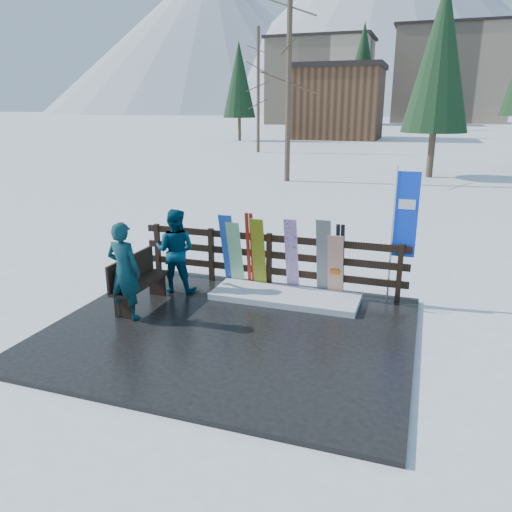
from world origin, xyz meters
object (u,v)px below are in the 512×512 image
at_px(snowboard_5, 335,267).
at_px(person_front, 124,271).
at_px(snowboard_3, 292,256).
at_px(snowboard_4, 324,258).
at_px(bench, 137,279).
at_px(snowboard_2, 259,254).
at_px(rental_flag, 403,220).
at_px(person_back, 175,251).
at_px(snowboard_1, 235,254).
at_px(snowboard_0, 229,250).

height_order(snowboard_5, person_front, person_front).
distance_m(snowboard_3, snowboard_4, 0.64).
relative_size(bench, snowboard_5, 1.12).
relative_size(snowboard_2, rental_flag, 0.59).
bearing_deg(bench, person_back, 71.35).
xyz_separation_m(snowboard_2, person_back, (-1.56, -0.61, 0.09)).
xyz_separation_m(snowboard_1, snowboard_2, (0.51, -0.00, 0.05)).
height_order(bench, person_front, person_front).
distance_m(snowboard_4, rental_flag, 1.64).
distance_m(snowboard_3, person_front, 3.24).
bearing_deg(snowboard_2, person_front, -129.28).
bearing_deg(person_front, snowboard_5, -143.86).
height_order(bench, snowboard_3, snowboard_3).
bearing_deg(person_front, person_back, -93.69).
bearing_deg(snowboard_2, snowboard_4, 0.00).
xyz_separation_m(snowboard_0, snowboard_5, (2.22, -0.00, -0.12)).
xyz_separation_m(snowboard_4, person_back, (-2.89, -0.61, 0.05)).
relative_size(snowboard_0, snowboard_1, 1.10).
height_order(snowboard_0, person_back, person_back).
bearing_deg(person_back, rental_flag, -176.51).
relative_size(bench, snowboard_1, 1.03).
xyz_separation_m(snowboard_5, person_back, (-3.12, -0.61, 0.19)).
relative_size(snowboard_0, person_back, 0.94).
distance_m(snowboard_1, snowboard_4, 1.84).
bearing_deg(person_back, snowboard_0, -154.39).
bearing_deg(person_back, person_front, 74.99).
bearing_deg(rental_flag, snowboard_5, -166.96).
relative_size(snowboard_3, snowboard_5, 1.20).
height_order(snowboard_1, person_back, person_back).
bearing_deg(snowboard_5, snowboard_1, 180.00).
xyz_separation_m(snowboard_3, snowboard_4, (0.64, 0.00, 0.01)).
height_order(snowboard_1, snowboard_4, snowboard_4).
bearing_deg(bench, snowboard_0, 51.69).
xyz_separation_m(bench, snowboard_0, (1.23, 1.56, 0.26)).
height_order(bench, snowboard_1, snowboard_1).
relative_size(snowboard_3, rental_flag, 0.62).
relative_size(snowboard_4, rental_flag, 0.63).
height_order(snowboard_4, person_front, person_front).
xyz_separation_m(snowboard_0, snowboard_3, (1.34, -0.00, 0.01)).
relative_size(snowboard_3, person_front, 0.92).
distance_m(snowboard_0, person_back, 1.09).
height_order(bench, snowboard_2, snowboard_2).
relative_size(snowboard_3, person_back, 0.95).
relative_size(snowboard_0, rental_flag, 0.62).
distance_m(snowboard_3, person_back, 2.33).
relative_size(snowboard_1, snowboard_4, 0.89).
bearing_deg(rental_flag, snowboard_4, -169.07).
xyz_separation_m(bench, snowboard_5, (3.45, 1.56, 0.14)).
xyz_separation_m(snowboard_4, person_front, (-3.08, -2.14, 0.08)).
xyz_separation_m(bench, snowboard_4, (3.21, 1.56, 0.28)).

